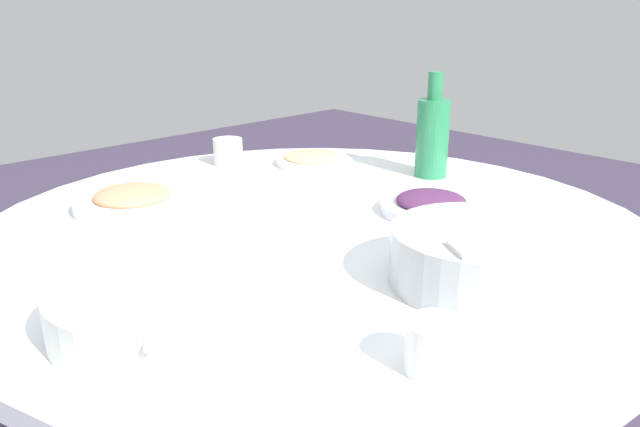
% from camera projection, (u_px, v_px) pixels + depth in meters
% --- Properties ---
extents(round_dining_table, '(1.31, 1.31, 0.76)m').
position_uv_depth(round_dining_table, '(316.00, 296.00, 1.28)').
color(round_dining_table, '#99999E').
rests_on(round_dining_table, ground).
extents(rice_bowl, '(0.27, 0.27, 0.10)m').
position_uv_depth(rice_bowl, '(478.00, 256.00, 0.98)').
color(rice_bowl, '#B2B5BA').
rests_on(rice_bowl, round_dining_table).
extents(soup_bowl, '(0.27, 0.27, 0.07)m').
position_uv_depth(soup_bowl, '(150.00, 309.00, 0.85)').
color(soup_bowl, white).
rests_on(soup_bowl, round_dining_table).
extents(dish_shrimp, '(0.24, 0.24, 0.05)m').
position_uv_depth(dish_shrimp, '(132.00, 200.00, 1.33)').
color(dish_shrimp, white).
rests_on(dish_shrimp, round_dining_table).
extents(dish_noodles, '(0.19, 0.19, 0.03)m').
position_uv_depth(dish_noodles, '(313.00, 159.00, 1.67)').
color(dish_noodles, silver).
rests_on(dish_noodles, round_dining_table).
extents(dish_eggplant, '(0.21, 0.21, 0.04)m').
position_uv_depth(dish_eggplant, '(431.00, 205.00, 1.30)').
color(dish_eggplant, silver).
rests_on(dish_eggplant, round_dining_table).
extents(green_bottle, '(0.08, 0.08, 0.25)m').
position_uv_depth(green_bottle, '(432.00, 135.00, 1.54)').
color(green_bottle, '#27794B').
rests_on(green_bottle, round_dining_table).
extents(tea_cup_near, '(0.07, 0.07, 0.06)m').
position_uv_depth(tea_cup_near, '(436.00, 347.00, 0.75)').
color(tea_cup_near, white).
rests_on(tea_cup_near, round_dining_table).
extents(tea_cup_far, '(0.08, 0.08, 0.07)m').
position_uv_depth(tea_cup_far, '(228.00, 152.00, 1.67)').
color(tea_cup_far, silver).
rests_on(tea_cup_far, round_dining_table).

